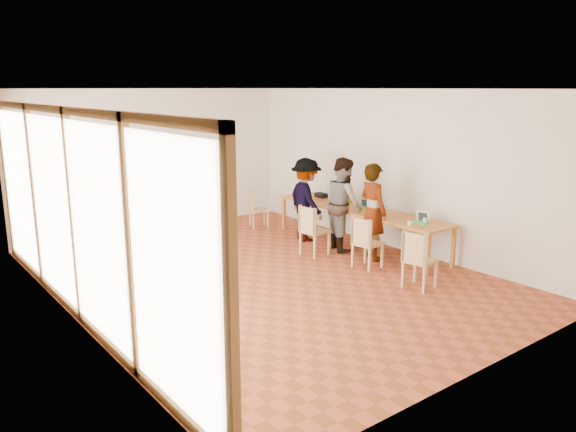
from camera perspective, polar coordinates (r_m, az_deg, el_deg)
name	(u,v)px	position (r m, az deg, el deg)	size (l,w,h in m)	color
ground	(264,276)	(9.24, -2.47, -6.16)	(8.00, 8.00, 0.00)	#AB4829
wall_back	(155,161)	(12.32, -13.41, 5.49)	(6.00, 0.10, 3.00)	beige
wall_front	(487,239)	(6.12, 19.59, -2.23)	(6.00, 0.10, 3.00)	beige
wall_right	(392,170)	(10.85, 10.53, 4.66)	(0.10, 8.00, 3.00)	beige
window_wall	(71,211)	(7.59, -21.14, 0.49)	(0.10, 8.00, 3.00)	white
ceiling	(262,87)	(8.74, -2.67, 12.91)	(6.00, 8.00, 0.04)	white
communal_table	(359,211)	(10.87, 7.24, 0.51)	(0.80, 4.00, 0.75)	#B37327
side_table	(129,212)	(11.32, -15.85, 0.44)	(0.90, 0.90, 0.75)	#B37327
chair_near	(417,254)	(8.72, 13.01, -3.81)	(0.49, 0.49, 0.48)	tan
chair_mid	(365,238)	(9.55, 7.79, -2.19)	(0.47, 0.47, 0.48)	tan
chair_far	(311,226)	(10.21, 2.36, -0.97)	(0.47, 0.47, 0.49)	tan
chair_empty	(255,205)	(12.33, -3.40, 1.11)	(0.49, 0.49, 0.43)	tan
chair_spare	(178,261)	(8.32, -11.12, -4.52)	(0.54, 0.54, 0.49)	tan
person_near	(373,212)	(10.07, 8.62, 0.43)	(0.63, 0.42, 1.73)	gray
person_mid	(343,204)	(10.62, 5.65, 1.25)	(0.86, 0.67, 1.76)	gray
person_far	(306,200)	(11.19, 1.86, 1.66)	(1.08, 0.62, 1.67)	gray
laptop_near	(422,219)	(9.90, 13.44, -0.35)	(0.26, 0.28, 0.20)	green
laptop_mid	(364,205)	(10.98, 7.69, 1.14)	(0.19, 0.22, 0.18)	green
laptop_far	(341,202)	(11.14, 5.37, 1.40)	(0.24, 0.26, 0.20)	green
yellow_mug	(349,200)	(11.38, 6.22, 1.60)	(0.12, 0.12, 0.10)	gold
green_bottle	(330,193)	(11.69, 4.30, 2.39)	(0.07, 0.07, 0.28)	#176324
clear_glass	(425,220)	(9.91, 13.73, -0.43)	(0.07, 0.07, 0.09)	silver
condiment_cup	(410,223)	(9.71, 12.26, -0.71)	(0.08, 0.08, 0.06)	white
pink_phone	(322,200)	(11.53, 3.43, 1.59)	(0.05, 0.10, 0.01)	#DB4881
black_pouch	(321,195)	(11.91, 3.38, 2.14)	(0.16, 0.26, 0.09)	black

